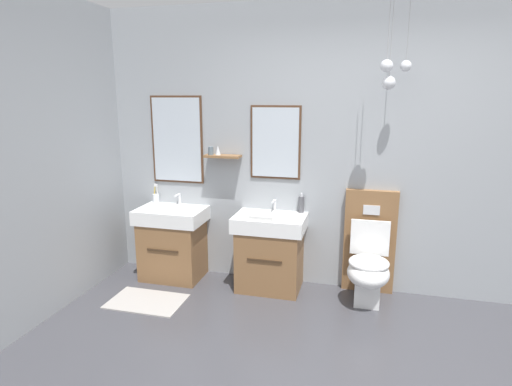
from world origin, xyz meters
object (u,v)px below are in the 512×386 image
(folded_hand_towel, at_px, (263,217))
(vanity_sink_left, at_px, (173,241))
(toilet, at_px, (369,260))
(toothbrush_cup, at_px, (156,198))
(soap_dispenser, at_px, (301,204))
(vanity_sink_right, at_px, (270,250))

(folded_hand_towel, bearing_deg, vanity_sink_left, 171.71)
(toilet, relative_size, folded_hand_towel, 4.55)
(vanity_sink_left, bearing_deg, toothbrush_cup, 147.34)
(toothbrush_cup, relative_size, soap_dispenser, 1.05)
(vanity_sink_left, relative_size, soap_dispenser, 3.80)
(vanity_sink_left, xyz_separation_m, folded_hand_towel, (0.99, -0.14, 0.38))
(toothbrush_cup, bearing_deg, soap_dispenser, 0.36)
(vanity_sink_left, height_order, folded_hand_towel, folded_hand_towel)
(toothbrush_cup, bearing_deg, vanity_sink_right, -7.32)
(vanity_sink_right, xyz_separation_m, folded_hand_towel, (-0.04, -0.14, 0.38))
(soap_dispenser, height_order, folded_hand_towel, soap_dispenser)
(vanity_sink_right, xyz_separation_m, soap_dispenser, (0.27, 0.18, 0.44))
(toilet, bearing_deg, vanity_sink_left, -179.88)
(toilet, bearing_deg, toothbrush_cup, 175.84)
(vanity_sink_right, relative_size, toothbrush_cup, 3.61)
(vanity_sink_right, xyz_separation_m, toothbrush_cup, (-1.29, 0.17, 0.41))
(vanity_sink_left, height_order, toothbrush_cup, toothbrush_cup)
(vanity_sink_right, relative_size, folded_hand_towel, 3.37)
(vanity_sink_left, relative_size, toilet, 0.74)
(vanity_sink_right, bearing_deg, toothbrush_cup, 172.68)
(vanity_sink_right, height_order, soap_dispenser, soap_dispenser)
(soap_dispenser, xyz_separation_m, folded_hand_towel, (-0.31, -0.32, -0.06))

